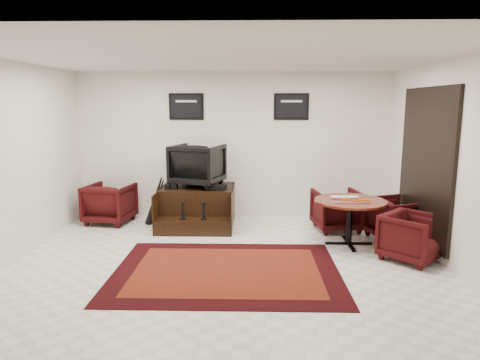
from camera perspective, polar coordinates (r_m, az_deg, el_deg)
name	(u,v)px	position (r m, az deg, el deg)	size (l,w,h in m)	color
ground	(227,261)	(6.17, -1.75, -10.77)	(6.00, 6.00, 0.00)	white
room_shell	(256,135)	(5.90, 2.20, 6.06)	(6.02, 5.02, 2.81)	white
area_rug	(227,271)	(5.83, -1.80, -12.01)	(2.99, 2.24, 0.01)	black
shine_podium	(198,207)	(7.96, -5.69, -3.63)	(1.33, 1.37, 0.69)	black
shine_chair	(198,163)	(7.94, -5.66, 2.28)	(0.85, 0.80, 0.88)	black
shoes_pair	(171,186)	(7.87, -9.13, -0.73)	(0.23, 0.28, 0.10)	black
polish_kit	(219,187)	(7.62, -2.87, -1.01)	(0.26, 0.18, 0.09)	black
umbrella_black	(155,200)	(7.97, -11.30, -2.67)	(0.34, 0.13, 0.93)	black
umbrella_hooked	(157,201)	(8.05, -11.00, -2.79)	(0.32, 0.12, 0.86)	black
armchair_side	(110,201)	(8.35, -16.97, -2.73)	(0.79, 0.74, 0.81)	black
meeting_table	(350,206)	(6.91, 14.49, -3.32)	(1.10, 1.10, 0.72)	#48170A
table_chair_back	(337,208)	(7.74, 12.78, -3.65)	(0.76, 0.72, 0.79)	black
table_chair_window	(395,216)	(7.49, 19.92, -4.59)	(0.74, 0.69, 0.76)	black
table_chair_corner	(412,235)	(6.57, 21.95, -6.80)	(0.72, 0.68, 0.75)	black
paper_roll	(345,197)	(6.95, 13.76, -2.25)	(0.05, 0.05, 0.42)	white
table_clutter	(355,201)	(6.81, 15.11, -2.73)	(0.57, 0.33, 0.01)	#DA5F0C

